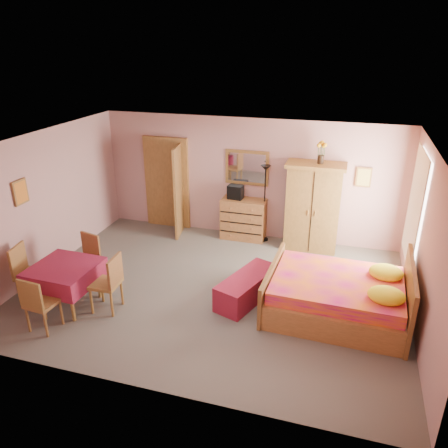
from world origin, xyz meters
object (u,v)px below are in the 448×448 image
(dining_table, at_px, (67,285))
(chair_west, at_px, (32,274))
(chest_of_drawers, at_px, (244,219))
(sunflower_vase, at_px, (321,152))
(chair_north, at_px, (84,262))
(stereo, at_px, (236,192))
(chair_south, at_px, (42,302))
(bed, at_px, (337,285))
(bench, at_px, (248,287))
(floor_lamp, at_px, (264,204))
(wall_mirror, at_px, (247,168))
(wardrobe, at_px, (313,207))
(chair_east, at_px, (105,283))

(dining_table, relative_size, chair_west, 1.00)
(chest_of_drawers, xyz_separation_m, sunflower_vase, (1.54, -0.08, 1.61))
(dining_table, xyz_separation_m, chair_north, (-0.07, 0.64, 0.10))
(chest_of_drawers, distance_m, stereo, 0.63)
(chair_south, bearing_deg, bed, 26.54)
(chest_of_drawers, xyz_separation_m, chair_north, (-2.19, -2.76, 0.02))
(sunflower_vase, bearing_deg, bench, -110.51)
(chest_of_drawers, distance_m, chair_west, 4.39)
(floor_lamp, distance_m, chair_west, 4.70)
(wall_mirror, relative_size, chair_south, 1.04)
(stereo, distance_m, chair_south, 4.52)
(sunflower_vase, bearing_deg, wardrobe, -161.82)
(wall_mirror, relative_size, chair_north, 1.01)
(bed, distance_m, chair_west, 4.98)
(wall_mirror, relative_size, chair_west, 0.96)
(floor_lamp, height_order, bed, floor_lamp)
(chair_east, bearing_deg, bench, -69.01)
(chair_west, bearing_deg, sunflower_vase, 117.25)
(stereo, bearing_deg, chair_south, -114.89)
(chair_north, xyz_separation_m, chair_east, (0.75, -0.56, 0.02))
(chest_of_drawers, relative_size, chair_west, 0.96)
(wardrobe, height_order, chair_south, wardrobe)
(wall_mirror, relative_size, bench, 0.72)
(floor_lamp, bearing_deg, sunflower_vase, -4.50)
(stereo, distance_m, bed, 3.37)
(stereo, xyz_separation_m, dining_table, (-1.93, -3.41, -0.68))
(chest_of_drawers, height_order, dining_table, chest_of_drawers)
(wall_mirror, height_order, floor_lamp, wall_mirror)
(dining_table, distance_m, chair_north, 0.65)
(chair_north, relative_size, chair_east, 0.97)
(floor_lamp, xyz_separation_m, chair_north, (-2.64, -2.77, -0.37))
(wardrobe, bearing_deg, dining_table, -137.86)
(stereo, relative_size, chair_east, 0.33)
(dining_table, xyz_separation_m, chair_east, (0.68, 0.07, 0.12))
(floor_lamp, distance_m, dining_table, 4.30)
(chest_of_drawers, bearing_deg, sunflower_vase, -2.95)
(chair_south, relative_size, chair_west, 0.92)
(bench, bearing_deg, wall_mirror, 104.61)
(floor_lamp, height_order, wardrobe, wardrobe)
(sunflower_vase, distance_m, bed, 2.84)
(floor_lamp, bearing_deg, wall_mirror, 155.94)
(chair_east, bearing_deg, wall_mirror, -25.06)
(chest_of_drawers, bearing_deg, wall_mirror, 89.88)
(bench, height_order, chair_east, chair_east)
(sunflower_vase, bearing_deg, chair_east, -132.58)
(dining_table, relative_size, chair_north, 1.06)
(chest_of_drawers, relative_size, bench, 0.72)
(bed, distance_m, chair_south, 4.52)
(bed, height_order, dining_table, bed)
(bed, xyz_separation_m, chair_north, (-4.32, -0.38, -0.04))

